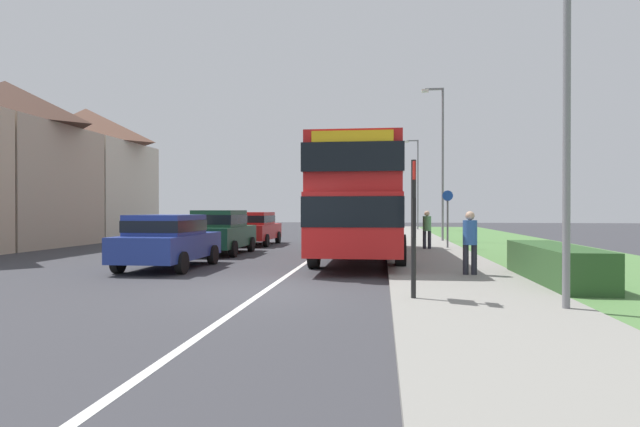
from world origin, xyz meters
The scene contains 17 objects.
ground_plane centered at (0.00, 0.00, 0.00)m, with size 120.00×120.00×0.00m, color #38383D.
lane_marking_centre centered at (0.00, 8.00, 0.00)m, with size 0.14×60.00×0.01m, color silver.
pavement_near_side centered at (4.20, 6.00, 0.06)m, with size 3.20×68.00×0.12m, color gray.
grass_verge_seaward centered at (8.50, 6.00, 0.04)m, with size 6.00×68.00×0.08m, color #517F42.
roadside_hedge centered at (6.30, 1.60, 0.45)m, with size 1.10×4.24×0.90m, color #2D5128.
double_decker_bus centered at (1.71, 7.32, 2.14)m, with size 2.80×10.66×3.70m.
parked_car_blue centered at (-3.71, 3.75, 0.87)m, with size 1.98×4.08×1.56m.
parked_car_dark_green centered at (-3.71, 8.67, 0.92)m, with size 1.89×4.10×1.69m.
parked_car_red centered at (-3.68, 13.92, 0.88)m, with size 1.88×4.39×1.60m.
pedestrian_at_stop centered at (4.57, 2.41, 0.98)m, with size 0.34×0.34×1.67m.
pedestrian_walking_away centered at (4.26, 10.85, 0.98)m, with size 0.34×0.34×1.67m.
bus_stop_sign centered at (3.00, -1.15, 1.54)m, with size 0.09×0.52×2.60m.
cycle_route_sign centered at (5.17, 11.60, 1.43)m, with size 0.44×0.08×2.52m.
street_lamp_near centered at (5.28, -1.84, 4.38)m, with size 1.14×0.20×7.66m.
street_lamp_mid centered at (5.44, 16.63, 4.55)m, with size 1.14×0.20×7.99m.
street_lamp_far centered at (5.23, 32.21, 4.25)m, with size 1.14×0.20×7.41m.
house_terrace_far_side centered at (-14.92, 11.49, 3.84)m, with size 6.11×19.55×7.69m.
Camera 1 is at (2.44, -10.54, 1.70)m, focal length 29.01 mm.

